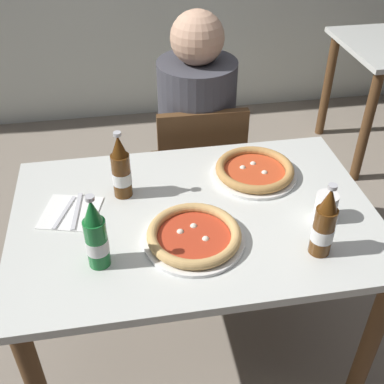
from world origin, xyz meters
name	(u,v)px	position (x,y,z in m)	size (l,w,h in m)	color
ground_plane	(194,349)	(0.00, 0.00, 0.00)	(8.00, 8.00, 0.00)	gray
dining_table_main	(194,239)	(0.00, 0.00, 0.64)	(1.20, 0.80, 0.75)	silver
chair_behind_table	(198,172)	(0.12, 0.61, 0.48)	(0.41, 0.41, 0.85)	brown
diner_seated	(197,148)	(0.12, 0.66, 0.58)	(0.34, 0.34, 1.21)	#2D3342
pizza_margherita_near	(255,171)	(0.25, 0.18, 0.77)	(0.31, 0.31, 0.04)	white
pizza_marinara_far	(194,236)	(-0.02, -0.13, 0.77)	(0.31, 0.31, 0.04)	white
beer_bottle_left	(324,225)	(0.34, -0.24, 0.85)	(0.07, 0.07, 0.25)	#512D0F
beer_bottle_center	(121,170)	(-0.23, 0.14, 0.85)	(0.07, 0.07, 0.25)	#512D0F
beer_bottle_right	(96,237)	(-0.31, -0.18, 0.85)	(0.07, 0.07, 0.25)	#196B2D
napkin_with_cutlery	(71,212)	(-0.40, 0.07, 0.75)	(0.22, 0.22, 0.01)	white
paper_cup	(326,207)	(0.41, -0.10, 0.80)	(0.07, 0.07, 0.10)	white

